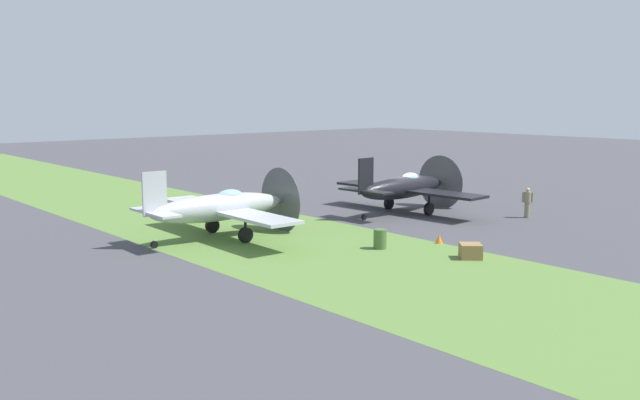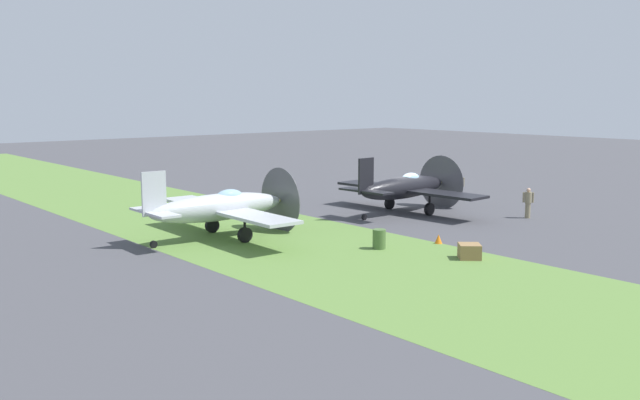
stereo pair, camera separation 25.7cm
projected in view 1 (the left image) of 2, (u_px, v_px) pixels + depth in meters
The scene contains 9 objects.
ground_plane at pixel (400, 210), 42.56m from camera, with size 160.00×160.00×0.00m, color #424247.
grass_verge at pixel (249, 233), 35.39m from camera, with size 120.00×11.00×0.01m, color #567A38.
airplane_lead at pixel (405, 187), 41.34m from camera, with size 10.25×8.11×3.65m.
airplane_wingman at pixel (221, 207), 33.83m from camera, with size 10.31×8.19×3.69m.
ground_crew_chief at pixel (527, 202), 39.69m from camera, with size 0.50×0.45×1.73m.
ground_crew_mechanic at pixel (459, 186), 46.78m from camera, with size 0.44×0.51×1.73m.
fuel_drum at pixel (380, 239), 31.69m from camera, with size 0.60×0.60×0.90m, color #476633.
supply_crate at pixel (471, 251), 29.80m from camera, with size 0.90×0.90×0.64m, color olive.
runway_marker_cone at pixel (439, 239), 32.88m from camera, with size 0.36×0.36×0.44m, color orange.
Camera 1 is at (28.78, -30.99, 6.89)m, focal length 39.06 mm.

